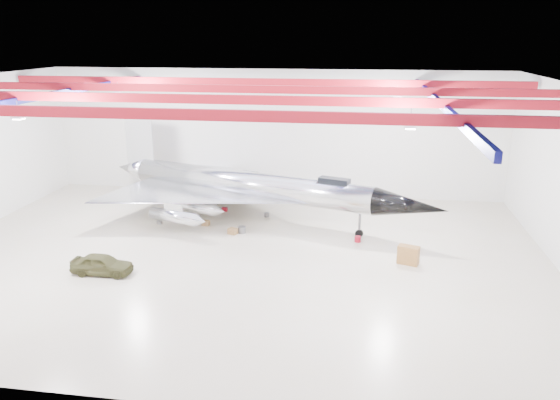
# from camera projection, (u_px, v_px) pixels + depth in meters

# --- Properties ---
(floor) EXTENTS (40.00, 40.00, 0.00)m
(floor) POSITION_uv_depth(u_px,v_px,m) (236.00, 256.00, 35.46)
(floor) COLOR #BFB497
(floor) RESTS_ON ground
(wall_back) EXTENTS (40.00, 0.00, 40.00)m
(wall_back) POSITION_uv_depth(u_px,v_px,m) (273.00, 133.00, 48.07)
(wall_back) COLOR silver
(wall_back) RESTS_ON floor
(ceiling) EXTENTS (40.00, 40.00, 0.00)m
(ceiling) POSITION_uv_depth(u_px,v_px,m) (232.00, 84.00, 32.28)
(ceiling) COLOR #0A0F38
(ceiling) RESTS_ON wall_back
(ceiling_structure) EXTENTS (39.50, 29.50, 1.08)m
(ceiling_structure) POSITION_uv_depth(u_px,v_px,m) (232.00, 95.00, 32.48)
(ceiling_structure) COLOR maroon
(ceiling_structure) RESTS_ON ceiling
(jet_aircraft) EXTENTS (27.23, 20.15, 7.65)m
(jet_aircraft) POSITION_uv_depth(u_px,v_px,m) (248.00, 188.00, 41.89)
(jet_aircraft) COLOR silver
(jet_aircraft) RESTS_ON floor
(jeep) EXTENTS (3.69, 1.53, 1.25)m
(jeep) POSITION_uv_depth(u_px,v_px,m) (102.00, 264.00, 32.58)
(jeep) COLOR #3D3D1E
(jeep) RESTS_ON floor
(desk) EXTENTS (1.43, 1.03, 1.18)m
(desk) POSITION_uv_depth(u_px,v_px,m) (408.00, 255.00, 34.03)
(desk) COLOR brown
(desk) RESTS_ON floor
(crate_ply) EXTENTS (0.58, 0.49, 0.37)m
(crate_ply) POSITION_uv_depth(u_px,v_px,m) (206.00, 223.00, 41.05)
(crate_ply) COLOR olive
(crate_ply) RESTS_ON floor
(toolbox_red) EXTENTS (0.47, 0.39, 0.32)m
(toolbox_red) POSITION_uv_depth(u_px,v_px,m) (225.00, 209.00, 44.41)
(toolbox_red) COLOR maroon
(toolbox_red) RESTS_ON floor
(engine_drum) EXTENTS (0.66, 0.66, 0.49)m
(engine_drum) POSITION_uv_depth(u_px,v_px,m) (242.00, 230.00, 39.47)
(engine_drum) COLOR #59595B
(engine_drum) RESTS_ON floor
(crate_small) EXTENTS (0.39, 0.34, 0.24)m
(crate_small) POSITION_uv_depth(u_px,v_px,m) (159.00, 222.00, 41.39)
(crate_small) COLOR #59595B
(crate_small) RESTS_ON floor
(tool_chest) EXTENTS (0.57, 0.57, 0.40)m
(tool_chest) POSITION_uv_depth(u_px,v_px,m) (358.00, 239.00, 37.78)
(tool_chest) COLOR maroon
(tool_chest) RESTS_ON floor
(oil_barrel) EXTENTS (0.76, 0.69, 0.43)m
(oil_barrel) POSITION_uv_depth(u_px,v_px,m) (233.00, 231.00, 39.28)
(oil_barrel) COLOR olive
(oil_barrel) RESTS_ON floor
(spares_box) EXTENTS (0.51, 0.51, 0.34)m
(spares_box) POSITION_uv_depth(u_px,v_px,m) (267.00, 215.00, 43.02)
(spares_box) COLOR #59595B
(spares_box) RESTS_ON floor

